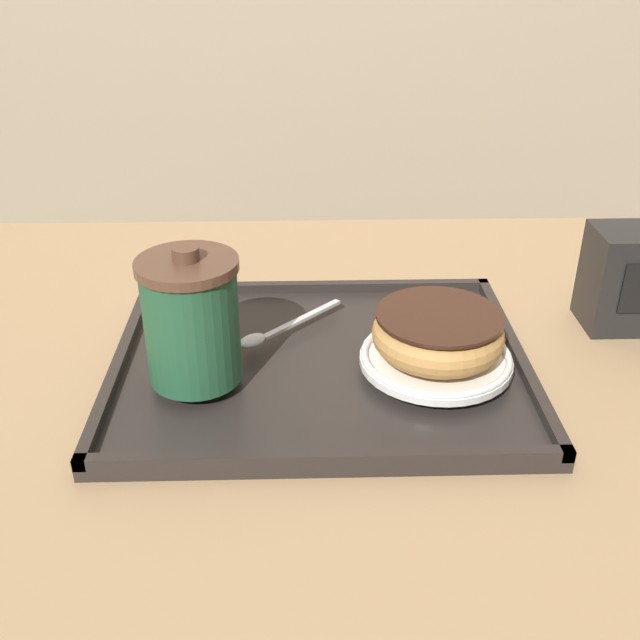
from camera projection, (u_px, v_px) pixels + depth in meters
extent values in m
cube|color=tan|center=(295.00, 368.00, 0.86)|extent=(1.04, 0.86, 0.03)
cylinder|color=#333338|center=(299.00, 585.00, 1.03)|extent=(0.08, 0.08, 0.68)
cube|color=#282321|center=(320.00, 366.00, 0.83)|extent=(0.45, 0.36, 0.01)
cube|color=#282321|center=(325.00, 458.00, 0.67)|extent=(0.45, 0.01, 0.01)
cube|color=#282321|center=(316.00, 287.00, 0.97)|extent=(0.45, 0.01, 0.01)
cube|color=#282321|center=(120.00, 360.00, 0.82)|extent=(0.01, 0.36, 0.01)
cube|color=#282321|center=(517.00, 354.00, 0.83)|extent=(0.01, 0.36, 0.01)
cylinder|color=#235638|center=(192.00, 325.00, 0.75)|extent=(0.10, 0.10, 0.12)
cylinder|color=brown|center=(187.00, 265.00, 0.72)|extent=(0.10, 0.10, 0.01)
cylinder|color=brown|center=(186.00, 254.00, 0.71)|extent=(0.03, 0.03, 0.01)
cylinder|color=white|center=(436.00, 360.00, 0.80)|extent=(0.16, 0.16, 0.01)
torus|color=white|center=(436.00, 355.00, 0.79)|extent=(0.16, 0.16, 0.01)
torus|color=tan|center=(438.00, 334.00, 0.78)|extent=(0.14, 0.14, 0.04)
cylinder|color=#381E14|center=(439.00, 316.00, 0.77)|extent=(0.13, 0.13, 0.00)
ellipsoid|color=silver|center=(252.00, 341.00, 0.83)|extent=(0.04, 0.04, 0.01)
cube|color=silver|center=(303.00, 319.00, 0.88)|extent=(0.09, 0.09, 0.00)
cube|color=black|center=(637.00, 278.00, 0.90)|extent=(0.12, 0.08, 0.12)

